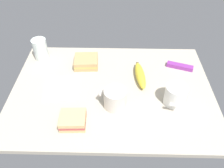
# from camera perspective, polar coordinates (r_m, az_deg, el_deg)

# --- Properties ---
(tabletop) EXTENTS (0.90, 0.64, 0.02)m
(tabletop) POSITION_cam_1_polar(r_m,az_deg,el_deg) (1.03, -0.00, -1.62)
(tabletop) COLOR #BCB29E
(tabletop) RESTS_ON ground
(coffee_mug_black) EXTENTS (0.09, 0.12, 0.09)m
(coffee_mug_black) POSITION_cam_1_polar(r_m,az_deg,el_deg) (0.97, 15.68, -2.61)
(coffee_mug_black) COLOR white
(coffee_mug_black) RESTS_ON tabletop
(coffee_mug_milky) EXTENTS (0.12, 0.10, 0.09)m
(coffee_mug_milky) POSITION_cam_1_polar(r_m,az_deg,el_deg) (0.92, 0.76, -3.60)
(coffee_mug_milky) COLOR silver
(coffee_mug_milky) RESTS_ON tabletop
(sandwich_main) EXTENTS (0.10, 0.09, 0.04)m
(sandwich_main) POSITION_cam_1_polar(r_m,az_deg,el_deg) (0.89, -9.79, -8.93)
(sandwich_main) COLOR #DBB77A
(sandwich_main) RESTS_ON tabletop
(sandwich_side) EXTENTS (0.12, 0.11, 0.04)m
(sandwich_side) POSITION_cam_1_polar(r_m,az_deg,el_deg) (1.15, -6.49, 5.58)
(sandwich_side) COLOR tan
(sandwich_side) RESTS_ON tabletop
(glass_of_milk) EXTENTS (0.07, 0.07, 0.11)m
(glass_of_milk) POSITION_cam_1_polar(r_m,az_deg,el_deg) (1.22, -17.44, 8.01)
(glass_of_milk) COLOR silver
(glass_of_milk) RESTS_ON tabletop
(banana) EXTENTS (0.06, 0.18, 0.04)m
(banana) POSITION_cam_1_polar(r_m,az_deg,el_deg) (1.07, 7.09, 2.21)
(banana) COLOR yellow
(banana) RESTS_ON tabletop
(snack_bar) EXTENTS (0.13, 0.07, 0.02)m
(snack_bar) POSITION_cam_1_polar(r_m,az_deg,el_deg) (1.18, 16.67, 4.28)
(snack_bar) COLOR purple
(snack_bar) RESTS_ON tabletop
(paper_napkin) EXTENTS (0.17, 0.17, 0.00)m
(paper_napkin) POSITION_cam_1_polar(r_m,az_deg,el_deg) (1.05, -12.59, -1.11)
(paper_napkin) COLOR white
(paper_napkin) RESTS_ON tabletop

